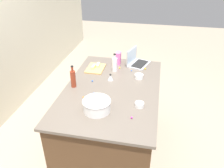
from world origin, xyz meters
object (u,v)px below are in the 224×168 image
at_px(bottle_soy, 73,78).
at_px(butter_stick_right, 94,67).
at_px(butter_stick_left, 98,65).
at_px(kitchen_timer, 110,77).
at_px(mixing_bowl_large, 97,105).
at_px(candy_bag, 118,58).
at_px(laptop, 137,61).
at_px(cutting_board, 96,68).
at_px(ramekin_medium, 139,105).
at_px(bottle_vinegar, 115,64).
at_px(ramekin_small, 139,76).

relative_size(bottle_soy, butter_stick_right, 2.40).
xyz_separation_m(butter_stick_left, kitchen_timer, (-0.30, -0.23, -0.00)).
xyz_separation_m(bottle_soy, kitchen_timer, (0.24, -0.38, -0.07)).
bearing_deg(butter_stick_right, kitchen_timer, -130.44).
bearing_deg(mixing_bowl_large, candy_bag, -0.65).
bearing_deg(laptop, cutting_board, 116.35).
relative_size(cutting_board, kitchen_timer, 3.89).
xyz_separation_m(cutting_board, ramekin_medium, (-0.72, -0.65, 0.01)).
distance_m(laptop, bottle_soy, 0.98).
xyz_separation_m(mixing_bowl_large, bottle_vinegar, (0.87, -0.00, 0.03)).
relative_size(bottle_vinegar, butter_stick_right, 2.17).
relative_size(laptop, kitchen_timer, 4.70).
bearing_deg(bottle_vinegar, ramekin_medium, -151.36).
bearing_deg(bottle_soy, cutting_board, -14.45).
xyz_separation_m(bottle_soy, butter_stick_left, (0.53, -0.15, -0.07)).
bearing_deg(bottle_vinegar, laptop, -44.83).
relative_size(mixing_bowl_large, kitchen_timer, 3.57).
xyz_separation_m(kitchen_timer, candy_bag, (0.47, -0.01, 0.05)).
xyz_separation_m(bottle_soy, ramekin_small, (0.35, -0.71, -0.08)).
height_order(butter_stick_right, ramekin_small, butter_stick_right).
height_order(cutting_board, butter_stick_left, butter_stick_left).
bearing_deg(cutting_board, kitchen_timer, -134.35).
bearing_deg(kitchen_timer, mixing_bowl_large, 179.87).
bearing_deg(butter_stick_left, bottle_soy, 164.58).
xyz_separation_m(bottle_vinegar, butter_stick_right, (-0.01, 0.28, -0.06)).
distance_m(mixing_bowl_large, candy_bag, 1.09).
height_order(laptop, ramekin_medium, laptop).
relative_size(laptop, ramekin_medium, 4.03).
height_order(laptop, bottle_vinegar, bottle_vinegar).
xyz_separation_m(cutting_board, butter_stick_right, (-0.01, 0.02, 0.03)).
height_order(ramekin_small, kitchen_timer, kitchen_timer).
bearing_deg(butter_stick_left, kitchen_timer, -142.18).
relative_size(butter_stick_left, kitchen_timer, 1.43).
bearing_deg(kitchen_timer, ramekin_small, -71.34).
distance_m(laptop, bottle_vinegar, 0.36).
height_order(butter_stick_left, ramekin_small, butter_stick_left).
bearing_deg(ramekin_medium, ramekin_small, 6.38).
xyz_separation_m(butter_stick_right, candy_bag, (0.23, -0.29, 0.05)).
bearing_deg(ramekin_medium, bottle_soy, 72.91).
bearing_deg(butter_stick_left, cutting_board, 155.64).
xyz_separation_m(bottle_vinegar, ramekin_medium, (-0.72, -0.39, -0.07)).
height_order(bottle_vinegar, kitchen_timer, bottle_vinegar).
bearing_deg(butter_stick_right, bottle_soy, 167.76).
xyz_separation_m(ramekin_medium, candy_bag, (0.94, 0.39, 0.06)).
bearing_deg(candy_bag, mixing_bowl_large, 179.35).
bearing_deg(kitchen_timer, bottle_vinegar, -0.78).
distance_m(butter_stick_right, candy_bag, 0.37).
bearing_deg(candy_bag, bottle_vinegar, 178.00).
bearing_deg(kitchen_timer, bottle_soy, 122.13).
bearing_deg(butter_stick_right, cutting_board, -60.76).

